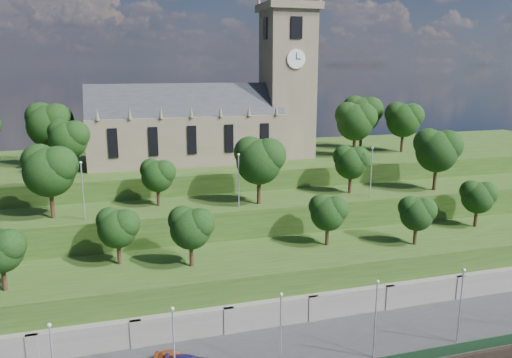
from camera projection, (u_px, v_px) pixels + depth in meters
name	position (u px, v px, depth m)	size (l,w,h in m)	color
retaining_wall	(270.00, 319.00, 57.23)	(160.00, 2.10, 5.00)	slate
embankment_lower	(255.00, 285.00, 62.53)	(160.00, 12.00, 8.00)	#284517
embankment_upper	(234.00, 241.00, 72.38)	(160.00, 10.00, 12.00)	#284517
hilltop	(207.00, 196.00, 91.71)	(160.00, 32.00, 15.00)	#284517
church	(214.00, 116.00, 84.82)	(38.60, 12.35, 27.60)	#6A5C4A
trees_lower	(266.00, 219.00, 61.00)	(66.90, 8.60, 7.18)	#331D13
trees_upper	(267.00, 159.00, 69.77)	(62.65, 8.40, 9.58)	#331D13
trees_hilltop	(215.00, 121.00, 83.85)	(79.04, 16.23, 10.61)	#331D13
lamp_posts_promenade	(281.00, 328.00, 46.85)	(60.36, 0.36, 8.47)	#B2B2B7
lamp_posts_upper	(239.00, 176.00, 67.28)	(40.36, 0.36, 7.49)	#B2B2B7
car_left	(173.00, 357.00, 49.55)	(1.50, 3.73, 1.27)	#AA491C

